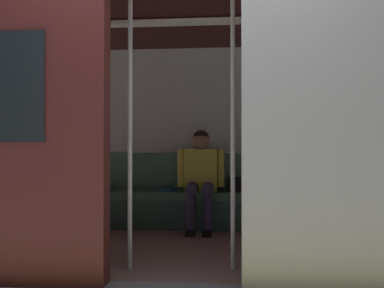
{
  "coord_description": "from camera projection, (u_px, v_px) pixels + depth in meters",
  "views": [
    {
      "loc": [
        -0.41,
        3.02,
        0.94
      ],
      "look_at": [
        -0.01,
        -1.28,
        0.99
      ],
      "focal_mm": 42.05,
      "sensor_mm": 36.0,
      "label": 1
    }
  ],
  "objects": [
    {
      "name": "ground_plane",
      "position": [
        173.0,
        288.0,
        3.03
      ],
      "size": [
        60.0,
        60.0,
        0.0
      ],
      "primitive_type": "plane",
      "color": "gray"
    },
    {
      "name": "train_car",
      "position": [
        185.0,
        87.0,
        4.26
      ],
      "size": [
        6.4,
        2.78,
        2.33
      ],
      "color": "#ADAFB5",
      "rests_on": "ground_plane"
    },
    {
      "name": "bench_seat",
      "position": [
        199.0,
        200.0,
        5.29
      ],
      "size": [
        3.23,
        0.44,
        0.44
      ],
      "color": "#4C7566",
      "rests_on": "ground_plane"
    },
    {
      "name": "person_seated",
      "position": [
        201.0,
        173.0,
        5.24
      ],
      "size": [
        0.55,
        0.68,
        1.17
      ],
      "color": "#D8CC4C",
      "rests_on": "ground_plane"
    },
    {
      "name": "handbag",
      "position": [
        237.0,
        184.0,
        5.31
      ],
      "size": [
        0.26,
        0.15,
        0.17
      ],
      "color": "black",
      "rests_on": "bench_seat"
    },
    {
      "name": "book",
      "position": [
        168.0,
        190.0,
        5.41
      ],
      "size": [
        0.19,
        0.24,
        0.03
      ],
      "primitive_type": "cube",
      "rotation": [
        0.0,
        0.0,
        -0.19
      ],
      "color": "#26598C",
      "rests_on": "bench_seat"
    },
    {
      "name": "grab_pole_door",
      "position": [
        130.0,
        130.0,
        3.51
      ],
      "size": [
        0.04,
        0.04,
        2.19
      ],
      "primitive_type": "cylinder",
      "color": "silver",
      "rests_on": "ground_plane"
    },
    {
      "name": "grab_pole_far",
      "position": [
        233.0,
        130.0,
        3.5
      ],
      "size": [
        0.04,
        0.04,
        2.19
      ],
      "primitive_type": "cylinder",
      "color": "silver",
      "rests_on": "ground_plane"
    }
  ]
}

